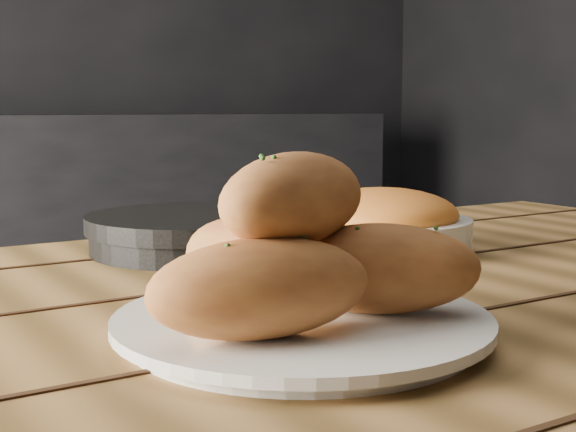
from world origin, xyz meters
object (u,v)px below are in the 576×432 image
object	(u,v)px
table	(341,403)
bowl	(383,224)
skillet	(196,232)
bread_rolls	(299,253)
plate	(302,326)

from	to	relation	value
table	bowl	xyz separation A→B (m)	(0.18, 0.17, 0.13)
table	skillet	size ratio (longest dim) A/B	3.76
bread_rolls	bowl	distance (m)	0.39
bread_rolls	skillet	distance (m)	0.40
skillet	bread_rolls	bearing A→B (deg)	-104.81
table	skillet	world-z (taller)	skillet
plate	bread_rolls	bearing A→B (deg)	-149.04
bowl	bread_rolls	bearing A→B (deg)	-138.03
table	bread_rolls	world-z (taller)	bread_rolls
bread_rolls	bowl	size ratio (longest dim) A/B	1.30
table	bread_rolls	distance (m)	0.22
bread_rolls	skillet	world-z (taller)	bread_rolls
plate	table	bearing A→B (deg)	41.09
bread_rolls	skillet	size ratio (longest dim) A/B	0.70
table	bread_rolls	bearing A→B (deg)	-139.38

